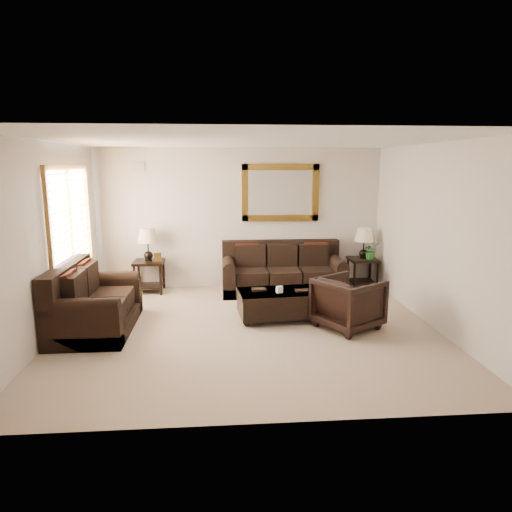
{
  "coord_description": "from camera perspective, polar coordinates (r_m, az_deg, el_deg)",
  "views": [
    {
      "loc": [
        -0.4,
        -6.36,
        2.37
      ],
      "look_at": [
        0.16,
        0.6,
        0.98
      ],
      "focal_mm": 32.0,
      "sensor_mm": 36.0,
      "label": 1
    }
  ],
  "objects": [
    {
      "name": "mirror",
      "position": [
        8.92,
        3.07,
        7.9
      ],
      "size": [
        1.5,
        0.06,
        1.1
      ],
      "color": "#503210",
      "rests_on": "room"
    },
    {
      "name": "coffee_table",
      "position": [
        7.16,
        3.24,
        -5.71
      ],
      "size": [
        1.41,
        0.84,
        0.57
      ],
      "rotation": [
        0.0,
        0.0,
        0.09
      ],
      "color": "black",
      "rests_on": "room"
    },
    {
      "name": "end_table_left",
      "position": [
        8.79,
        -13.31,
        0.64
      ],
      "size": [
        0.56,
        0.56,
        1.22
      ],
      "color": "black",
      "rests_on": "room"
    },
    {
      "name": "loveseat",
      "position": [
        7.1,
        -19.86,
        -5.89
      ],
      "size": [
        1.03,
        1.74,
        0.98
      ],
      "rotation": [
        0.0,
        0.0,
        1.57
      ],
      "color": "black",
      "rests_on": "room"
    },
    {
      "name": "end_table_right",
      "position": [
        9.14,
        13.29,
        0.86
      ],
      "size": [
        0.54,
        0.54,
        1.18
      ],
      "color": "black",
      "rests_on": "room"
    },
    {
      "name": "potted_plant",
      "position": [
        9.09,
        14.16,
        0.41
      ],
      "size": [
        0.32,
        0.35,
        0.26
      ],
      "primitive_type": "imported",
      "rotation": [
        0.0,
        0.0,
        0.06
      ],
      "color": "#21571D",
      "rests_on": "end_table_right"
    },
    {
      "name": "window",
      "position": [
        7.66,
        -22.14,
        4.27
      ],
      "size": [
        0.07,
        1.96,
        1.66
      ],
      "color": "white",
      "rests_on": "room"
    },
    {
      "name": "sofa",
      "position": [
        8.73,
        3.33,
        -2.21
      ],
      "size": [
        2.29,
        0.99,
        0.94
      ],
      "color": "black",
      "rests_on": "room"
    },
    {
      "name": "room",
      "position": [
        6.45,
        -1.01,
        2.15
      ],
      "size": [
        5.51,
        5.01,
        2.71
      ],
      "color": "gray",
      "rests_on": "ground"
    },
    {
      "name": "air_vent",
      "position": [
        8.96,
        -14.53,
        10.78
      ],
      "size": [
        0.25,
        0.02,
        0.18
      ],
      "primitive_type": "cube",
      "color": "#999999",
      "rests_on": "room"
    },
    {
      "name": "armchair",
      "position": [
        6.87,
        11.49,
        -5.47
      ],
      "size": [
        1.09,
        1.1,
        0.84
      ],
      "primitive_type": "imported",
      "rotation": [
        0.0,
        0.0,
        2.13
      ],
      "color": "black",
      "rests_on": "floor"
    }
  ]
}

